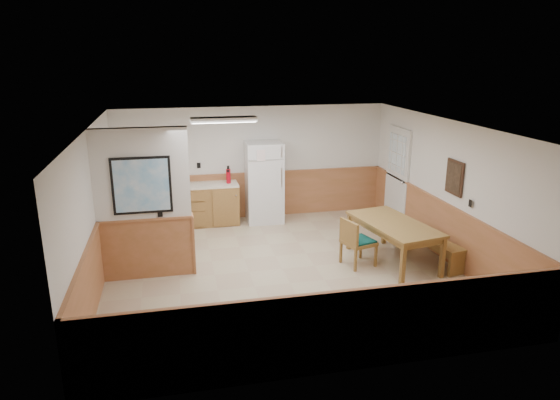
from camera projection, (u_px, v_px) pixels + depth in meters
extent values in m
plane|color=tan|center=(282.00, 269.00, 8.67)|extent=(6.00, 6.00, 0.00)
cube|color=white|center=(282.00, 125.00, 7.96)|extent=(6.00, 6.00, 0.02)
cube|color=silver|center=(253.00, 163.00, 11.13)|extent=(6.00, 0.02, 2.50)
cube|color=silver|center=(445.00, 190.00, 8.94)|extent=(0.02, 6.00, 2.50)
cube|color=silver|center=(93.00, 212.00, 7.70)|extent=(0.02, 6.00, 2.50)
cube|color=#B16C47|center=(254.00, 195.00, 11.32)|extent=(6.00, 0.04, 1.00)
cube|color=#B16C47|center=(441.00, 229.00, 9.14)|extent=(0.04, 6.00, 1.00)
cube|color=#B16C47|center=(99.00, 256.00, 7.92)|extent=(0.04, 6.00, 1.00)
cube|color=silver|center=(141.00, 175.00, 7.90)|extent=(1.50, 0.15, 1.50)
cube|color=#B16C47|center=(147.00, 248.00, 8.26)|extent=(1.50, 0.17, 1.00)
cube|color=black|center=(142.00, 185.00, 7.86)|extent=(0.92, 0.03, 0.92)
cube|color=white|center=(142.00, 186.00, 7.84)|extent=(0.84, 0.01, 0.84)
cube|color=olive|center=(206.00, 205.00, 10.84)|extent=(1.40, 0.60, 0.86)
cube|color=olive|center=(136.00, 209.00, 10.53)|extent=(0.06, 0.60, 0.86)
cube|color=olive|center=(172.00, 207.00, 10.69)|extent=(0.06, 0.60, 0.86)
cube|color=beige|center=(186.00, 186.00, 10.63)|extent=(2.20, 0.60, 0.04)
cube|color=beige|center=(186.00, 180.00, 10.89)|extent=(2.20, 0.02, 0.10)
cube|color=silver|center=(397.00, 177.00, 10.77)|extent=(0.05, 1.02, 2.15)
cube|color=silver|center=(397.00, 177.00, 10.77)|extent=(0.04, 0.90, 2.05)
cube|color=silver|center=(397.00, 153.00, 10.62)|extent=(0.02, 0.76, 0.80)
cube|color=silver|center=(155.00, 154.00, 10.59)|extent=(0.80, 0.03, 1.00)
cube|color=white|center=(155.00, 154.00, 10.58)|extent=(0.70, 0.01, 0.90)
cube|color=#372216|center=(455.00, 178.00, 8.56)|extent=(0.03, 0.50, 0.60)
cube|color=black|center=(454.00, 178.00, 8.56)|extent=(0.01, 0.42, 0.52)
cube|color=silver|center=(224.00, 119.00, 9.03)|extent=(1.20, 0.30, 0.08)
cube|color=white|center=(224.00, 122.00, 9.04)|extent=(1.15, 0.25, 0.01)
cube|color=silver|center=(264.00, 182.00, 10.92)|extent=(0.80, 0.72, 1.77)
cube|color=silver|center=(282.00, 152.00, 10.44)|extent=(0.03, 0.02, 0.23)
cube|color=silver|center=(282.00, 177.00, 10.60)|extent=(0.03, 0.02, 0.42)
cube|color=#A87E3D|center=(394.00, 224.00, 8.75)|extent=(1.21, 1.94, 0.05)
cube|color=#A87E3D|center=(394.00, 228.00, 8.77)|extent=(1.09, 1.83, 0.10)
cube|color=#A87E3D|center=(403.00, 265.00, 7.96)|extent=(0.08, 0.08, 0.70)
cube|color=#A87E3D|center=(349.00, 232.00, 9.46)|extent=(0.08, 0.08, 0.70)
cube|color=#A87E3D|center=(442.00, 258.00, 8.25)|extent=(0.08, 0.08, 0.70)
cube|color=#A87E3D|center=(384.00, 226.00, 9.75)|extent=(0.08, 0.08, 0.70)
cube|color=#A87E3D|center=(430.00, 238.00, 8.93)|extent=(0.61, 1.58, 0.05)
cube|color=#A87E3D|center=(450.00, 265.00, 8.32)|extent=(0.32, 0.12, 0.40)
cube|color=#A87E3D|center=(410.00, 236.00, 9.68)|extent=(0.32, 0.12, 0.40)
cube|color=#A87E3D|center=(359.00, 242.00, 8.73)|extent=(0.61, 0.61, 0.06)
cube|color=#0E4845|center=(359.00, 240.00, 8.72)|extent=(0.56, 0.56, 0.03)
cube|color=#A87E3D|center=(349.00, 232.00, 8.57)|extent=(0.18, 0.49, 0.40)
cube|color=#0E4845|center=(339.00, 234.00, 8.47)|extent=(0.14, 0.42, 0.34)
cube|color=#A87E3D|center=(355.00, 261.00, 8.51)|extent=(0.05, 0.05, 0.39)
cube|color=#A87E3D|center=(341.00, 252.00, 8.88)|extent=(0.05, 0.05, 0.39)
cube|color=#A87E3D|center=(376.00, 256.00, 8.71)|extent=(0.05, 0.05, 0.39)
cube|color=#A87E3D|center=(361.00, 248.00, 9.08)|extent=(0.05, 0.05, 0.39)
cylinder|color=#B60919|center=(228.00, 176.00, 10.74)|extent=(0.11, 0.11, 0.31)
cylinder|color=black|center=(228.00, 167.00, 10.68)|extent=(0.05, 0.05, 0.07)
cylinder|color=#198C32|center=(154.00, 182.00, 10.41)|extent=(0.10, 0.10, 0.25)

